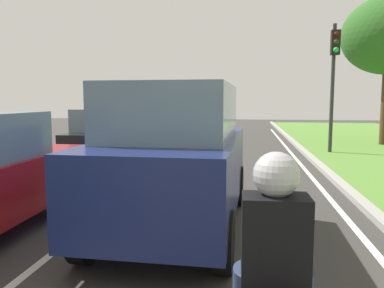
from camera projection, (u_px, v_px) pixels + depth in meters
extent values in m
plane|color=#383533|center=(185.00, 167.00, 11.71)|extent=(60.00, 60.00, 0.00)
cube|color=silver|center=(162.00, 167.00, 11.81)|extent=(0.12, 32.00, 0.01)
cube|color=silver|center=(306.00, 170.00, 11.21)|extent=(0.12, 32.00, 0.01)
cube|color=#9E9B93|center=(324.00, 169.00, 11.13)|extent=(0.24, 48.00, 0.12)
cube|color=navy|center=(178.00, 171.00, 6.09)|extent=(2.02, 4.55, 1.10)
cube|color=slate|center=(175.00, 111.00, 5.84)|extent=(1.77, 2.74, 0.80)
cylinder|color=black|center=(151.00, 182.00, 7.80)|extent=(0.24, 0.77, 0.76)
cylinder|color=black|center=(237.00, 185.00, 7.51)|extent=(0.24, 0.77, 0.76)
cylinder|color=black|center=(85.00, 233.00, 4.80)|extent=(0.24, 0.77, 0.76)
cylinder|color=black|center=(224.00, 242.00, 4.51)|extent=(0.24, 0.77, 0.76)
cylinder|color=black|center=(69.00, 194.00, 7.10)|extent=(0.23, 0.64, 0.64)
cube|color=black|center=(108.00, 143.00, 12.14)|extent=(1.72, 3.73, 0.80)
cube|color=slate|center=(105.00, 120.00, 11.81)|extent=(1.52, 1.93, 0.68)
cylinder|color=black|center=(100.00, 150.00, 13.52)|extent=(0.23, 0.60, 0.60)
cylinder|color=black|center=(141.00, 151.00, 13.34)|extent=(0.23, 0.60, 0.60)
cylinder|color=black|center=(68.00, 161.00, 11.03)|extent=(0.23, 0.60, 0.60)
cylinder|color=black|center=(119.00, 162.00, 10.86)|extent=(0.23, 0.60, 0.60)
ellipsoid|color=#590A0A|center=(268.00, 275.00, 2.74)|extent=(0.29, 0.51, 0.24)
cube|color=black|center=(275.00, 244.00, 2.30)|extent=(0.41, 0.27, 0.60)
sphere|color=#B2B2B7|center=(276.00, 175.00, 2.28)|extent=(0.28, 0.28, 0.28)
cylinder|color=#2D2D2D|center=(332.00, 90.00, 14.49)|extent=(0.14, 0.14, 4.88)
cube|color=black|center=(335.00, 43.00, 14.09)|extent=(0.32, 0.24, 0.90)
sphere|color=#3F0F0F|center=(337.00, 34.00, 13.93)|extent=(0.20, 0.20, 0.20)
sphere|color=#382B0C|center=(336.00, 42.00, 13.97)|extent=(0.20, 0.20, 0.20)
sphere|color=green|center=(336.00, 50.00, 14.00)|extent=(0.20, 0.20, 0.20)
cylinder|color=#4C331E|center=(384.00, 108.00, 17.10)|extent=(0.32, 0.32, 3.38)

